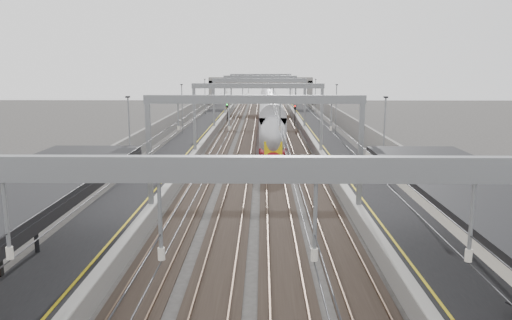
{
  "coord_description": "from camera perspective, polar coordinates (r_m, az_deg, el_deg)",
  "views": [
    {
      "loc": [
        0.49,
        -7.24,
        9.28
      ],
      "look_at": [
        0.0,
        28.16,
        2.58
      ],
      "focal_mm": 35.0,
      "sensor_mm": 36.0,
      "label": 1
    }
  ],
  "objects": [
    {
      "name": "train",
      "position": [
        71.43,
        1.6,
        4.99
      ],
      "size": [
        2.79,
        50.76,
        4.4
      ],
      "color": "maroon",
      "rests_on": "ground"
    },
    {
      "name": "signal_red_far",
      "position": [
        76.65,
        4.48,
        5.54
      ],
      "size": [
        0.32,
        0.32,
        3.48
      ],
      "color": "black",
      "rests_on": "ground"
    },
    {
      "name": "overhead_line",
      "position": [
        58.94,
        0.32,
        7.66
      ],
      "size": [
        13.0,
        140.0,
        6.6
      ],
      "color": "gray",
      "rests_on": "platform_left"
    },
    {
      "name": "platform_right",
      "position": [
        53.5,
        8.85,
        1.14
      ],
      "size": [
        4.0,
        120.0,
        1.0
      ],
      "primitive_type": "cube",
      "color": "black",
      "rests_on": "ground"
    },
    {
      "name": "wall_right",
      "position": [
        53.88,
        12.26,
        2.28
      ],
      "size": [
        0.3,
        120.0,
        3.2
      ],
      "primitive_type": "cube",
      "color": "gray",
      "rests_on": "ground"
    },
    {
      "name": "overbridge",
      "position": [
        107.31,
        0.53,
        8.59
      ],
      "size": [
        22.0,
        2.2,
        6.9
      ],
      "color": "gray",
      "rests_on": "ground"
    },
    {
      "name": "signal_green",
      "position": [
        79.87,
        -3.32,
        5.77
      ],
      "size": [
        0.32,
        0.32,
        3.48
      ],
      "color": "black",
      "rests_on": "ground"
    },
    {
      "name": "signal_red_near",
      "position": [
        73.89,
        2.9,
        5.37
      ],
      "size": [
        0.32,
        0.32,
        3.48
      ],
      "color": "black",
      "rests_on": "ground"
    },
    {
      "name": "tracks",
      "position": [
        53.05,
        0.25,
        0.69
      ],
      "size": [
        11.4,
        140.0,
        0.2
      ],
      "color": "black",
      "rests_on": "ground"
    },
    {
      "name": "wall_left",
      "position": [
        54.08,
        -11.71,
        2.33
      ],
      "size": [
        0.3,
        120.0,
        3.2
      ],
      "primitive_type": "cube",
      "color": "gray",
      "rests_on": "ground"
    },
    {
      "name": "platform_left",
      "position": [
        53.65,
        -8.33,
        1.18
      ],
      "size": [
        4.0,
        120.0,
        1.0
      ],
      "primitive_type": "cube",
      "color": "black",
      "rests_on": "ground"
    }
  ]
}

